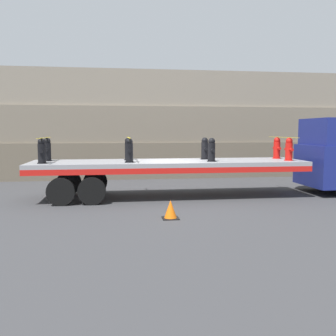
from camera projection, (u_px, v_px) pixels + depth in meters
ground_plane at (169, 197)px, 14.44m from camera, size 120.00×120.00×0.00m
rock_cliff at (151, 125)px, 21.06m from camera, size 60.00×3.30×5.74m
flatbed_trailer at (151, 168)px, 14.23m from camera, size 10.36×2.58×1.40m
fire_hydrant_black_near_0 at (42, 151)px, 13.08m from camera, size 0.34×0.56×0.88m
fire_hydrant_black_far_0 at (47, 150)px, 14.16m from camera, size 0.34×0.56×0.88m
fire_hydrant_black_near_1 at (129, 151)px, 13.51m from camera, size 0.34×0.56×0.88m
fire_hydrant_black_far_1 at (128, 149)px, 14.58m from camera, size 0.34×0.56×0.88m
fire_hydrant_black_near_2 at (212, 150)px, 13.93m from camera, size 0.34×0.56×0.88m
fire_hydrant_black_far_2 at (205, 149)px, 15.00m from camera, size 0.34×0.56×0.88m
fire_hydrant_red_near_3 at (289, 149)px, 14.35m from camera, size 0.34×0.56×0.88m
fire_hydrant_red_far_3 at (277, 148)px, 15.43m from camera, size 0.34×0.56×0.88m
cargo_strap_rear at (44, 138)px, 13.57m from camera, size 0.05×2.68×0.01m
cargo_strap_middle at (129, 138)px, 14.00m from camera, size 0.05×2.68×0.01m
cargo_strap_front at (283, 137)px, 14.84m from camera, size 0.05×2.68×0.01m
traffic_cone at (171, 210)px, 10.84m from camera, size 0.48×0.48×0.54m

